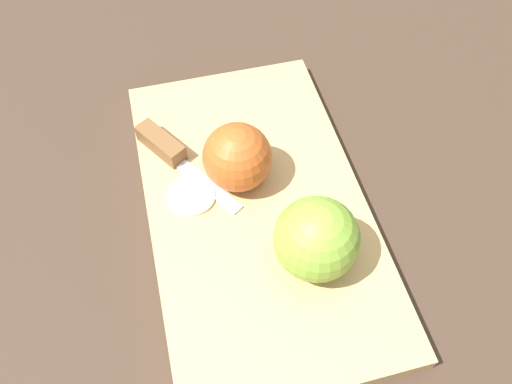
{
  "coord_description": "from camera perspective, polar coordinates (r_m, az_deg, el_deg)",
  "views": [
    {
      "loc": [
        -0.3,
        0.07,
        0.5
      ],
      "look_at": [
        0.0,
        0.0,
        0.04
      ],
      "focal_mm": 35.0,
      "sensor_mm": 36.0,
      "label": 1
    }
  ],
  "objects": [
    {
      "name": "cutting_board",
      "position": [
        0.58,
        0.0,
        -1.72
      ],
      "size": [
        0.44,
        0.26,
        0.02
      ],
      "color": "tan",
      "rests_on": "ground_plane"
    },
    {
      "name": "ground_plane",
      "position": [
        0.59,
        0.0,
        -2.3
      ],
      "size": [
        4.0,
        4.0,
        0.0
      ],
      "primitive_type": "plane",
      "color": "#38281E"
    },
    {
      "name": "apple_half_right",
      "position": [
        0.56,
        -2.12,
        3.99
      ],
      "size": [
        0.08,
        0.08,
        0.08
      ],
      "rotation": [
        0.0,
        0.0,
        4.4
      ],
      "color": "#AD4C1E",
      "rests_on": "cutting_board"
    },
    {
      "name": "knife",
      "position": [
        0.61,
        -10.25,
        5.0
      ],
      "size": [
        0.15,
        0.11,
        0.02
      ],
      "rotation": [
        0.0,
        0.0,
        -2.54
      ],
      "color": "silver",
      "rests_on": "cutting_board"
    },
    {
      "name": "apple_half_left",
      "position": [
        0.5,
        6.89,
        -5.38
      ],
      "size": [
        0.09,
        0.09,
        0.09
      ],
      "rotation": [
        0.0,
        0.0,
        2.04
      ],
      "color": "olive",
      "rests_on": "cutting_board"
    },
    {
      "name": "apple_slice",
      "position": [
        0.58,
        -7.4,
        -0.4
      ],
      "size": [
        0.06,
        0.06,
        0.0
      ],
      "color": "#EFE5C6",
      "rests_on": "cutting_board"
    }
  ]
}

